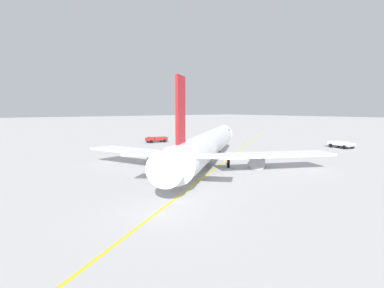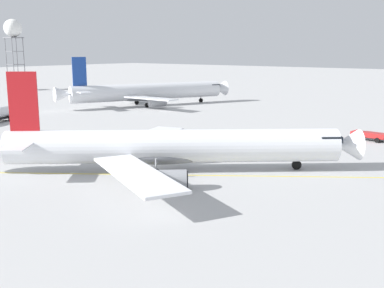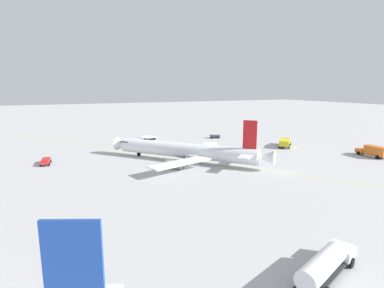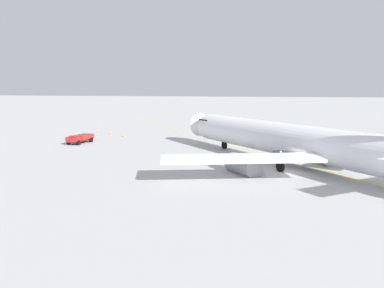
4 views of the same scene
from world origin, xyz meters
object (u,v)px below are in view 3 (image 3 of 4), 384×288
Objects in this scene: pushback_tug_truck at (149,137)px; baggage_truck_truck at (215,136)px; ops_pickup_truck at (46,161)px; safety_cone_near at (60,154)px; airliner_main at (187,151)px; safety_cone_mid at (46,154)px; safety_cone_far at (30,153)px; fuel_tanker_truck at (325,264)px; fire_tender_truck at (285,142)px; catering_truck_truck at (373,151)px.

pushback_tug_truck reaches higher than baggage_truck_truck.
safety_cone_near is at bearing 166.15° from ops_pickup_truck.
airliner_main reaches higher than safety_cone_mid.
pushback_tug_truck reaches higher than safety_cone_mid.
pushback_tug_truck is 9.97× the size of safety_cone_far.
pushback_tug_truck is (0.90, 36.02, -1.88)m from airliner_main.
safety_cone_near is 1.00× the size of safety_cone_mid.
fuel_tanker_truck is 1.89× the size of ops_pickup_truck.
airliner_main reaches higher than pushback_tug_truck.
baggage_truck_truck is at bearing 72.88° from fire_tender_truck.
fuel_tanker_truck reaches higher than ops_pickup_truck.
pushback_tug_truck is (-46.93, 52.59, -0.86)m from catering_truck_truck.
fire_tender_truck is 76.40m from safety_cone_far.
safety_cone_mid is at bearing -172.83° from ops_pickup_truck.
safety_cone_mid is (-56.83, -4.01, -0.44)m from baggage_truck_truck.
safety_cone_near is (-53.16, -6.75, -0.44)m from baggage_truck_truck.
airliner_main is 36.08m from pushback_tug_truck.
safety_cone_mid and safety_cone_far have the same top height.
safety_cone_mid is 1.00× the size of safety_cone_far.
pushback_tug_truck is at bearing 43.16° from catering_truck_truck.
baggage_truck_truck is at bearing -80.11° from airliner_main.
baggage_truck_truck is (31.19, 77.64, -0.88)m from fuel_tanker_truck.
baggage_truck_truck is at bearing 4.03° from safety_cone_mid.
ops_pickup_truck is 41.00m from pushback_tug_truck.
fire_tender_truck is 1.64× the size of pushback_tug_truck.
safety_cone_mid is at bearing 17.83° from baggage_truck_truck.
safety_cone_near is (-65.28, 17.13, -1.26)m from fire_tender_truck.
safety_cone_mid is (-68.94, 19.87, -1.26)m from fire_tender_truck.
fire_tender_truck is 2.31× the size of baggage_truck_truck.
safety_cone_far is (-72.90, 22.82, -1.26)m from fire_tender_truck.
baggage_truck_truck is at bearing 7.23° from safety_cone_near.
pushback_tug_truck is at bearing -41.42° from airliner_main.
airliner_main is at bearing 62.01° from fuel_tanker_truck.
fire_tender_truck is at bearing 31.39° from fuel_tanker_truck.
baggage_truck_truck is at bearing 48.36° from fuel_tanker_truck.
fuel_tanker_truck is 1.86× the size of pushback_tug_truck.
catering_truck_truck is (47.84, -16.57, -1.03)m from airliner_main.
safety_cone_near is (-29.97, -14.17, -0.53)m from pushback_tug_truck.
baggage_truck_truck reaches higher than safety_cone_far.
safety_cone_far is at bearing 14.80° from baggage_truck_truck.
safety_cone_far is (-7.62, 5.69, 0.00)m from safety_cone_near.
fuel_tanker_truck is 1.13× the size of fire_tender_truck.
fuel_tanker_truck reaches higher than safety_cone_mid.
fuel_tanker_truck is 83.68m from baggage_truck_truck.
fuel_tanker_truck is at bearing 131.78° from airliner_main.
airliner_main is 6.49× the size of pushback_tug_truck.
catering_truck_truck is 2.14× the size of baggage_truck_truck.
ops_pickup_truck is 12.25m from safety_cone_mid.
ops_pickup_truck is 10.14m from safety_cone_near.
safety_cone_far is at bearing 143.28° from safety_cone_mid.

